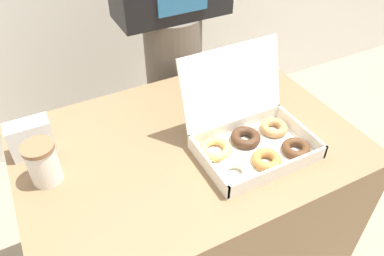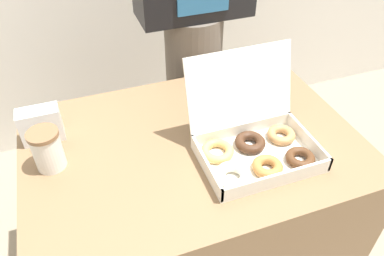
{
  "view_description": "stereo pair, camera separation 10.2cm",
  "coord_description": "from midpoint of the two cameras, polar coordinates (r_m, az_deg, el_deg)",
  "views": [
    {
      "loc": [
        -0.4,
        -0.79,
        1.56
      ],
      "look_at": [
        -0.04,
        -0.1,
        0.9
      ],
      "focal_mm": 35.0,
      "sensor_mm": 36.0,
      "label": 1
    },
    {
      "loc": [
        -0.3,
        -0.83,
        1.56
      ],
      "look_at": [
        -0.04,
        -0.1,
        0.9
      ],
      "focal_mm": 35.0,
      "sensor_mm": 36.0,
      "label": 2
    }
  ],
  "objects": [
    {
      "name": "coffee_cup",
      "position": [
        1.13,
        -18.83,
        -3.22
      ],
      "size": [
        0.09,
        0.09,
        0.13
      ],
      "color": "silver",
      "rests_on": "table"
    },
    {
      "name": "table",
      "position": [
        1.47,
        2.09,
        -13.16
      ],
      "size": [
        1.06,
        0.73,
        0.76
      ],
      "color": "brown",
      "rests_on": "ground_plane"
    },
    {
      "name": "napkin_holder",
      "position": [
        1.24,
        -19.9,
        0.36
      ],
      "size": [
        0.13,
        0.06,
        0.11
      ],
      "color": "silver",
      "rests_on": "table"
    },
    {
      "name": "person_customer",
      "position": [
        1.59,
        2.16,
        16.93
      ],
      "size": [
        0.45,
        0.25,
        1.75
      ],
      "color": "#665B51",
      "rests_on": "ground_plane"
    },
    {
      "name": "donut_box",
      "position": [
        1.14,
        11.84,
        -2.55
      ],
      "size": [
        0.35,
        0.31,
        0.28
      ],
      "color": "white",
      "rests_on": "table"
    }
  ]
}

